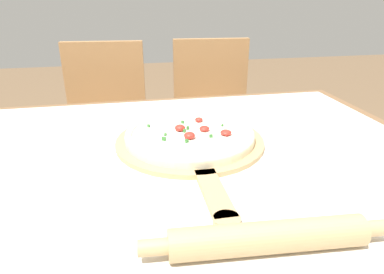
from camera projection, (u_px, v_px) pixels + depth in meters
name	position (u px, v px, depth m)	size (l,w,h in m)	color
dining_table	(178.00, 190.00, 0.88)	(1.37, 1.02, 0.73)	brown
towel_cloth	(177.00, 157.00, 0.84)	(1.29, 0.94, 0.00)	silver
pizza_peel	(191.00, 144.00, 0.89)	(0.39, 0.57, 0.01)	tan
pizza	(190.00, 134.00, 0.90)	(0.34, 0.34, 0.04)	beige
rolling_pin	(268.00, 237.00, 0.53)	(0.40, 0.07, 0.05)	tan
chair_left	(107.00, 123.00, 1.66)	(0.43, 0.43, 0.89)	#A37547
chair_right	(213.00, 116.00, 1.75)	(0.43, 0.43, 0.89)	#A37547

